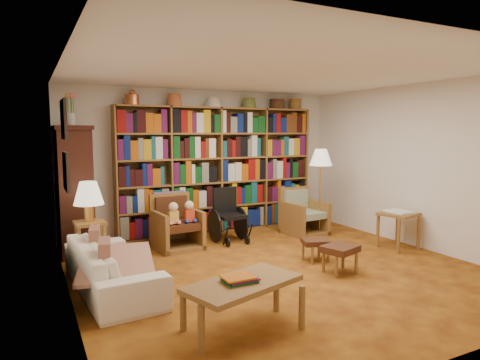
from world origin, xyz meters
TOP-DOWN VIEW (x-y plane):
  - floor at (0.00, 0.00)m, footprint 5.00×5.00m
  - ceiling at (0.00, 0.00)m, footprint 5.00×5.00m
  - wall_back at (0.00, 2.50)m, footprint 5.00×0.00m
  - wall_front at (0.00, -2.50)m, footprint 5.00×0.00m
  - wall_left at (-2.50, 0.00)m, footprint 0.00×5.00m
  - wall_right at (2.50, 0.00)m, footprint 0.00×5.00m
  - bookshelf at (0.20, 2.33)m, footprint 3.60×0.30m
  - curio_cabinet at (-2.25, 2.00)m, footprint 0.50×0.95m
  - framed_pictures at (-2.48, 0.30)m, footprint 0.03×0.52m
  - sofa at (-2.05, 0.20)m, footprint 1.90×0.86m
  - sofa_throw at (-2.00, 0.20)m, footprint 1.05×1.58m
  - cushion_left at (-2.18, 0.55)m, footprint 0.18×0.38m
  - cushion_right at (-2.18, -0.15)m, footprint 0.18×0.38m
  - side_table_lamp at (-2.15, 1.22)m, footprint 0.40×0.40m
  - table_lamp at (-2.15, 1.22)m, footprint 0.39×0.39m
  - armchair_leather at (-0.85, 1.62)m, footprint 0.71×0.75m
  - armchair_sage at (1.41, 1.51)m, footprint 0.70×0.72m
  - wheelchair at (0.04, 1.61)m, footprint 0.50×0.70m
  - floor_lamp at (1.68, 1.34)m, footprint 0.39×0.39m
  - side_table_papers at (2.15, 0.02)m, footprint 0.59×0.59m
  - footstool_a at (0.65, 0.06)m, footprint 0.44×0.41m
  - footstool_b at (0.61, -0.49)m, footprint 0.51×0.47m
  - coffee_table at (-1.18, -1.32)m, footprint 1.17×0.83m

SIDE VIEW (x-z plane):
  - floor at x=0.00m, z-range 0.00..0.00m
  - footstool_a at x=0.65m, z-range 0.10..0.40m
  - sofa at x=-2.05m, z-range 0.00..0.54m
  - footstool_b at x=0.61m, z-range 0.11..0.47m
  - sofa_throw at x=-2.00m, z-range 0.28..0.32m
  - armchair_sage at x=1.41m, z-range -0.09..0.70m
  - armchair_leather at x=-0.85m, z-range -0.07..0.76m
  - coffee_table at x=-1.18m, z-range 0.14..0.65m
  - wheelchair at x=0.04m, z-range -0.04..0.83m
  - side_table_lamp at x=-2.15m, z-range 0.13..0.73m
  - cushion_left at x=-2.18m, z-range 0.27..0.63m
  - cushion_right at x=-2.18m, z-range 0.26..0.64m
  - side_table_papers at x=2.15m, z-range 0.17..0.75m
  - curio_cabinet at x=-2.25m, z-range -0.25..2.15m
  - table_lamp at x=-2.15m, z-range 0.69..1.22m
  - bookshelf at x=0.20m, z-range -0.04..2.38m
  - wall_back at x=0.00m, z-range -1.25..3.75m
  - wall_front at x=0.00m, z-range -1.25..3.75m
  - wall_left at x=-2.50m, z-range -1.25..3.75m
  - wall_right at x=2.50m, z-range -1.25..3.75m
  - floor_lamp at x=1.68m, z-range 0.54..2.02m
  - framed_pictures at x=-2.48m, z-range 1.14..2.11m
  - ceiling at x=0.00m, z-range 2.50..2.50m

